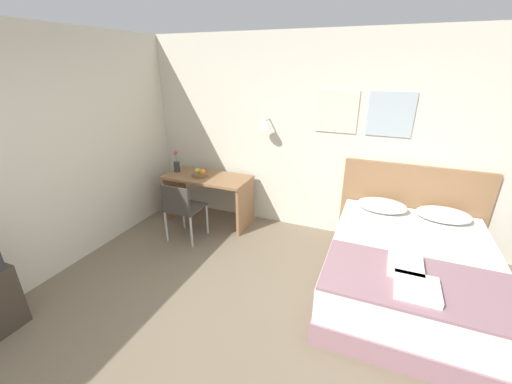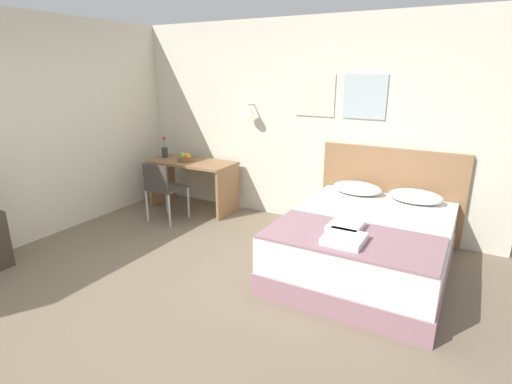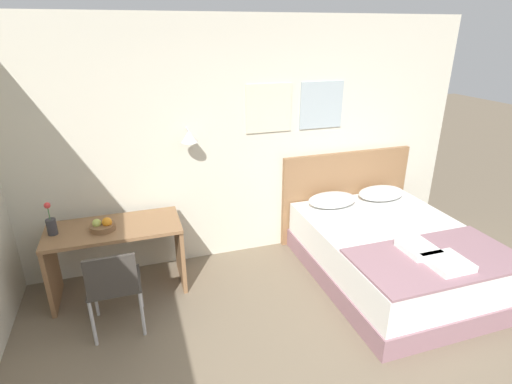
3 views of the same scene
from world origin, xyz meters
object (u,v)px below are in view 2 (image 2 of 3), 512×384
desk_chair (162,186)px  fruit_bowl (186,158)px  folded_towel_mid_bed (344,239)px  throw_blanket (351,238)px  folded_towel_near_foot (345,226)px  flower_vase (165,151)px  desk (193,175)px  pillow_right (416,196)px  headboard (389,193)px  bed (366,245)px  pillow_left (357,188)px

desk_chair → fruit_bowl: fruit_bowl is taller
folded_towel_mid_bed → desk_chair: 2.86m
throw_blanket → folded_towel_near_foot: 0.18m
flower_vase → desk: bearing=-1.1°
pillow_right → desk: (-3.08, -0.09, -0.13)m
headboard → desk_chair: headboard is taller
bed → desk: desk is taller
bed → headboard: 1.07m
throw_blanket → flower_vase: flower_vase is taller
bed → pillow_right: (0.33, 0.77, 0.36)m
flower_vase → fruit_bowl: bearing=-6.6°
pillow_right → desk_chair: size_ratio=0.71×
pillow_right → desk_chair: bearing=-166.8°
bed → headboard: (0.00, 1.04, 0.28)m
bed → desk_chair: 2.78m
desk_chair → bed: bearing=-0.8°
desk → folded_towel_near_foot: bearing=-23.0°
pillow_right → fruit_bowl: 3.18m
headboard → flower_vase: bearing=-174.0°
headboard → desk_chair: size_ratio=2.05×
pillow_right → throw_blanket: pillow_right is taller
bed → throw_blanket: size_ratio=1.32×
pillow_left → throw_blanket: bearing=-76.2°
desk → folded_towel_mid_bed: bearing=-27.3°
pillow_right → folded_towel_near_foot: (-0.43, -1.21, -0.02)m
fruit_bowl → flower_vase: flower_vase is taller
bed → folded_towel_mid_bed: bearing=-91.6°
headboard → folded_towel_near_foot: (-0.10, -1.48, 0.07)m
bed → desk_chair: desk_chair is taller
folded_towel_near_foot → desk: bearing=157.0°
fruit_bowl → throw_blanket: bearing=-23.3°
desk → fruit_bowl: size_ratio=5.42×
folded_towel_near_foot → flower_vase: size_ratio=1.04×
desk_chair → folded_towel_near_foot: bearing=-10.2°
headboard → desk_chair: bearing=-160.2°
folded_towel_near_foot → desk: size_ratio=0.26×
folded_towel_near_foot → flower_vase: (-3.18, 1.13, 0.21)m
fruit_bowl → headboard: bearing=7.9°
throw_blanket → folded_towel_near_foot: bearing=124.5°
bed → flower_vase: flower_vase is taller
desk → fruit_bowl: bearing=-155.7°
folded_towel_near_foot → flower_vase: bearing=160.4°
folded_towel_near_foot → flower_vase: 3.39m
pillow_left → folded_towel_near_foot: size_ratio=1.76×
folded_towel_near_foot → flower_vase: flower_vase is taller
desk_chair → fruit_bowl: 0.66m
headboard → pillow_left: 0.44m
pillow_left → desk_chair: size_ratio=0.71×
throw_blanket → fruit_bowl: (-2.84, 1.23, 0.19)m
pillow_left → flower_vase: bearing=-178.5°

